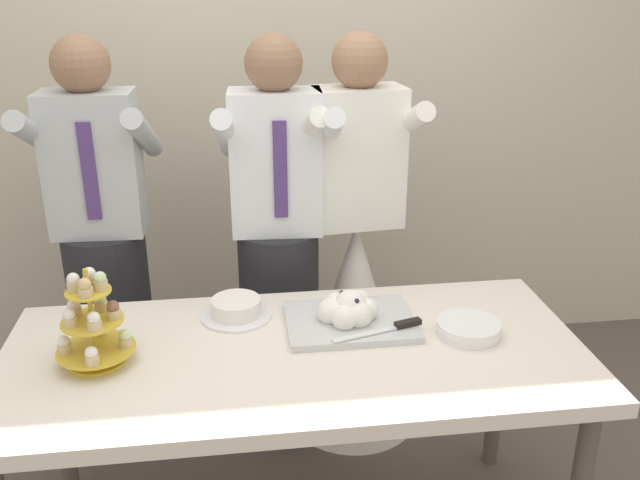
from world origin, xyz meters
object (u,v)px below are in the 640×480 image
(dessert_table, at_px, (295,370))
(person_bride, at_px, (355,299))
(cupcake_stand, at_px, (93,325))
(person_guest, at_px, (107,272))
(main_cake_tray, at_px, (350,314))
(round_cake, at_px, (236,309))
(plate_stack, at_px, (468,328))
(person_groom, at_px, (279,270))

(dessert_table, xyz_separation_m, person_bride, (0.32, 0.69, -0.12))
(cupcake_stand, xyz_separation_m, person_guest, (-0.09, 0.73, -0.15))
(main_cake_tray, bearing_deg, round_cake, 163.56)
(dessert_table, relative_size, cupcake_stand, 5.90)
(cupcake_stand, relative_size, plate_stack, 1.48)
(dessert_table, bearing_deg, plate_stack, 2.03)
(dessert_table, distance_m, person_guest, 1.00)
(main_cake_tray, bearing_deg, dessert_table, -146.03)
(person_groom, bearing_deg, main_cake_tray, -70.05)
(person_groom, bearing_deg, cupcake_stand, -132.03)
(round_cake, bearing_deg, person_bride, 42.66)
(cupcake_stand, distance_m, person_groom, 0.90)
(cupcake_stand, bearing_deg, person_bride, 37.18)
(person_bride, bearing_deg, plate_stack, -70.20)
(main_cake_tray, xyz_separation_m, person_guest, (-0.87, 0.60, -0.07))
(dessert_table, relative_size, main_cake_tray, 4.17)
(person_guest, bearing_deg, round_cake, -44.31)
(cupcake_stand, bearing_deg, main_cake_tray, 9.11)
(main_cake_tray, distance_m, person_groom, 0.57)
(main_cake_tray, xyz_separation_m, person_groom, (-0.19, 0.53, -0.07))
(round_cake, distance_m, person_bride, 0.70)
(cupcake_stand, xyz_separation_m, person_groom, (0.59, 0.66, -0.15))
(plate_stack, distance_m, person_bride, 0.75)
(cupcake_stand, xyz_separation_m, plate_stack, (1.15, 0.01, -0.10))
(person_bride, height_order, person_guest, same)
(plate_stack, relative_size, person_guest, 0.12)
(main_cake_tray, height_order, round_cake, main_cake_tray)
(cupcake_stand, bearing_deg, round_cake, 29.48)
(cupcake_stand, distance_m, plate_stack, 1.15)
(main_cake_tray, bearing_deg, plate_stack, -17.01)
(plate_stack, bearing_deg, person_guest, 150.10)
(person_bride, xyz_separation_m, person_guest, (-0.99, 0.04, 0.16))
(main_cake_tray, bearing_deg, person_guest, 145.49)
(main_cake_tray, distance_m, person_guest, 1.06)
(person_groom, distance_m, person_guest, 0.68)
(dessert_table, bearing_deg, round_cake, 125.94)
(round_cake, xyz_separation_m, person_guest, (-0.50, 0.49, -0.06))
(dessert_table, height_order, cupcake_stand, cupcake_stand)
(person_groom, bearing_deg, round_cake, -112.72)
(dessert_table, height_order, person_guest, person_guest)
(main_cake_tray, relative_size, plate_stack, 2.09)
(round_cake, height_order, person_guest, person_guest)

